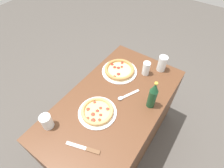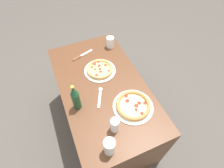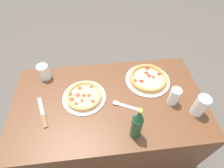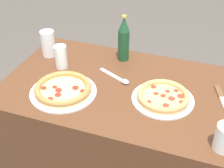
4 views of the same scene
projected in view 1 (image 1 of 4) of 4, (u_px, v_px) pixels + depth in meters
name	position (u px, v px, depth m)	size (l,w,h in m)	color
ground_plane	(113.00, 140.00, 1.92)	(8.00, 8.00, 0.00)	#4C4742
table	(114.00, 123.00, 1.64)	(1.27, 0.71, 0.73)	#56331E
pizza_margherita	(97.00, 111.00, 1.28)	(0.29, 0.29, 0.04)	silver
pizza_veggie	(119.00, 70.00, 1.57)	(0.32, 0.32, 0.04)	silver
glass_orange_juice	(146.00, 69.00, 1.52)	(0.06, 0.06, 0.13)	white
glass_cola	(47.00, 122.00, 1.19)	(0.08, 0.08, 0.11)	white
glass_water	(162.00, 64.00, 1.55)	(0.08, 0.08, 0.15)	white
beer_bottle	(153.00, 95.00, 1.25)	(0.06, 0.06, 0.26)	#194728
knife	(84.00, 148.00, 1.12)	(0.09, 0.23, 0.01)	brown
spoon	(125.00, 96.00, 1.39)	(0.19, 0.11, 0.02)	silver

